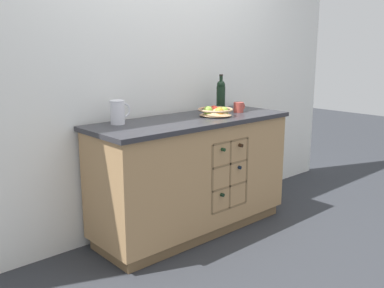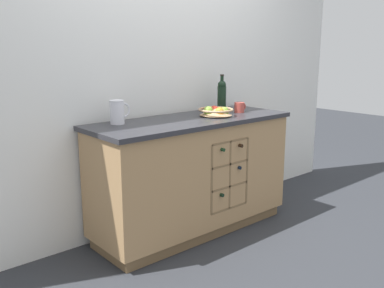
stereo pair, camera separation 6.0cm
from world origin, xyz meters
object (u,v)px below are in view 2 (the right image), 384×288
Objects in this scene: white_pitcher at (117,111)px; standing_wine_bottle at (222,95)px; fruit_bowl at (216,111)px; ceramic_mug at (240,107)px.

standing_wine_bottle is (1.03, -0.02, 0.05)m from white_pitcher.
fruit_bowl is 0.81m from white_pitcher.
standing_wine_bottle is (0.25, 0.19, 0.10)m from fruit_bowl.
fruit_bowl is at bearing -143.05° from standing_wine_bottle.
fruit_bowl and ceramic_mug have the same top height.
white_pitcher is at bearing 169.86° from ceramic_mug.
white_pitcher is at bearing 179.04° from standing_wine_bottle.
white_pitcher is at bearing 164.97° from fruit_bowl.
white_pitcher is (-0.78, 0.21, 0.05)m from fruit_bowl.
standing_wine_bottle reaches higher than fruit_bowl.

